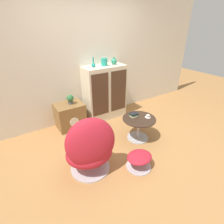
{
  "coord_description": "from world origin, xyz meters",
  "views": [
    {
      "loc": [
        -1.56,
        -1.89,
        2.02
      ],
      "look_at": [
        -0.03,
        0.49,
        0.55
      ],
      "focal_mm": 28.0,
      "sensor_mm": 36.0,
      "label": 1
    }
  ],
  "objects_px": {
    "ottoman": "(139,159)",
    "teacup": "(148,116)",
    "tv_console": "(70,116)",
    "vase_inner_left": "(104,62)",
    "sideboard": "(105,93)",
    "potted_plant": "(70,99)",
    "egg_chair": "(90,148)",
    "vase_inner_right": "(114,61)",
    "vase_leftmost": "(93,65)",
    "book_stack": "(134,115)",
    "coffee_table": "(139,125)"
  },
  "relations": [
    {
      "from": "ottoman",
      "to": "teacup",
      "type": "xyz_separation_m",
      "value": [
        0.64,
        0.54,
        0.3
      ]
    },
    {
      "from": "tv_console",
      "to": "vase_inner_left",
      "type": "height_order",
      "value": "vase_inner_left"
    },
    {
      "from": "sideboard",
      "to": "potted_plant",
      "type": "relative_size",
      "value": 6.11
    },
    {
      "from": "egg_chair",
      "to": "vase_inner_right",
      "type": "relative_size",
      "value": 6.36
    },
    {
      "from": "potted_plant",
      "to": "teacup",
      "type": "bearing_deg",
      "value": -48.27
    },
    {
      "from": "vase_inner_right",
      "to": "vase_leftmost",
      "type": "bearing_deg",
      "value": -180.0
    },
    {
      "from": "tv_console",
      "to": "teacup",
      "type": "height_order",
      "value": "tv_console"
    },
    {
      "from": "ottoman",
      "to": "book_stack",
      "type": "relative_size",
      "value": 2.63
    },
    {
      "from": "potted_plant",
      "to": "sideboard",
      "type": "bearing_deg",
      "value": 0.44
    },
    {
      "from": "sideboard",
      "to": "book_stack",
      "type": "height_order",
      "value": "sideboard"
    },
    {
      "from": "vase_inner_right",
      "to": "potted_plant",
      "type": "height_order",
      "value": "vase_inner_right"
    },
    {
      "from": "ottoman",
      "to": "book_stack",
      "type": "height_order",
      "value": "book_stack"
    },
    {
      "from": "egg_chair",
      "to": "teacup",
      "type": "height_order",
      "value": "egg_chair"
    },
    {
      "from": "coffee_table",
      "to": "tv_console",
      "type": "bearing_deg",
      "value": 129.98
    },
    {
      "from": "egg_chair",
      "to": "teacup",
      "type": "xyz_separation_m",
      "value": [
        1.29,
        0.21,
        0.03
      ]
    },
    {
      "from": "coffee_table",
      "to": "vase_inner_right",
      "type": "xyz_separation_m",
      "value": [
        0.17,
        1.12,
        0.97
      ]
    },
    {
      "from": "coffee_table",
      "to": "vase_leftmost",
      "type": "relative_size",
      "value": 3.09
    },
    {
      "from": "egg_chair",
      "to": "book_stack",
      "type": "relative_size",
      "value": 6.25
    },
    {
      "from": "tv_console",
      "to": "egg_chair",
      "type": "distance_m",
      "value": 1.4
    },
    {
      "from": "book_stack",
      "to": "vase_inner_right",
      "type": "bearing_deg",
      "value": 78.3
    },
    {
      "from": "vase_inner_right",
      "to": "book_stack",
      "type": "distance_m",
      "value": 1.29
    },
    {
      "from": "ottoman",
      "to": "book_stack",
      "type": "distance_m",
      "value": 0.9
    },
    {
      "from": "sideboard",
      "to": "tv_console",
      "type": "xyz_separation_m",
      "value": [
        -0.85,
        -0.01,
        -0.34
      ]
    },
    {
      "from": "potted_plant",
      "to": "teacup",
      "type": "relative_size",
      "value": 1.81
    },
    {
      "from": "vase_leftmost",
      "to": "teacup",
      "type": "relative_size",
      "value": 1.83
    },
    {
      "from": "egg_chair",
      "to": "ottoman",
      "type": "xyz_separation_m",
      "value": [
        0.65,
        -0.33,
        -0.27
      ]
    },
    {
      "from": "ottoman",
      "to": "coffee_table",
      "type": "bearing_deg",
      "value": 50.84
    },
    {
      "from": "vase_leftmost",
      "to": "potted_plant",
      "type": "height_order",
      "value": "vase_leftmost"
    },
    {
      "from": "tv_console",
      "to": "teacup",
      "type": "relative_size",
      "value": 5.18
    },
    {
      "from": "potted_plant",
      "to": "book_stack",
      "type": "height_order",
      "value": "potted_plant"
    },
    {
      "from": "coffee_table",
      "to": "vase_inner_left",
      "type": "xyz_separation_m",
      "value": [
        -0.07,
        1.12,
        0.99
      ]
    },
    {
      "from": "egg_chair",
      "to": "coffee_table",
      "type": "height_order",
      "value": "egg_chair"
    },
    {
      "from": "sideboard",
      "to": "vase_inner_left",
      "type": "relative_size",
      "value": 7.66
    },
    {
      "from": "tv_console",
      "to": "vase_leftmost",
      "type": "xyz_separation_m",
      "value": [
        0.61,
        0.01,
        0.99
      ]
    },
    {
      "from": "sideboard",
      "to": "coffee_table",
      "type": "bearing_deg",
      "value": -86.27
    },
    {
      "from": "egg_chair",
      "to": "sideboard",
      "type": "bearing_deg",
      "value": 52.42
    },
    {
      "from": "ottoman",
      "to": "vase_leftmost",
      "type": "height_order",
      "value": "vase_leftmost"
    },
    {
      "from": "coffee_table",
      "to": "book_stack",
      "type": "height_order",
      "value": "book_stack"
    },
    {
      "from": "coffee_table",
      "to": "vase_inner_right",
      "type": "relative_size",
      "value": 4.11
    },
    {
      "from": "ottoman",
      "to": "potted_plant",
      "type": "distance_m",
      "value": 1.81
    },
    {
      "from": "potted_plant",
      "to": "teacup",
      "type": "height_order",
      "value": "potted_plant"
    },
    {
      "from": "tv_console",
      "to": "teacup",
      "type": "bearing_deg",
      "value": -47.04
    },
    {
      "from": "tv_console",
      "to": "vase_inner_left",
      "type": "bearing_deg",
      "value": 0.71
    },
    {
      "from": "egg_chair",
      "to": "vase_inner_left",
      "type": "relative_size",
      "value": 6.07
    },
    {
      "from": "egg_chair",
      "to": "ottoman",
      "type": "distance_m",
      "value": 0.78
    },
    {
      "from": "egg_chair",
      "to": "coffee_table",
      "type": "bearing_deg",
      "value": 13.34
    },
    {
      "from": "teacup",
      "to": "ottoman",
      "type": "bearing_deg",
      "value": -140.12
    },
    {
      "from": "teacup",
      "to": "book_stack",
      "type": "distance_m",
      "value": 0.26
    },
    {
      "from": "ottoman",
      "to": "potted_plant",
      "type": "bearing_deg",
      "value": 103.15
    },
    {
      "from": "egg_chair",
      "to": "ottoman",
      "type": "height_order",
      "value": "egg_chair"
    }
  ]
}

